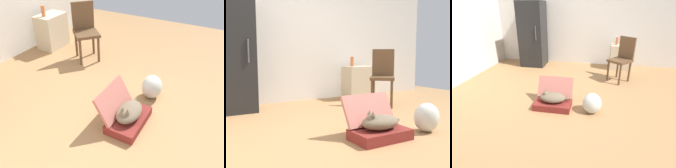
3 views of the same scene
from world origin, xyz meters
TOP-DOWN VIEW (x-y plane):
  - ground_plane at (0.00, 0.00)m, footprint 7.68×7.68m
  - suitcase_base at (-0.12, -0.47)m, footprint 0.62×0.38m
  - suitcase_lid at (-0.12, -0.26)m, footprint 0.62×0.22m
  - cat at (-0.13, -0.47)m, footprint 0.52×0.28m
  - plastic_bag_white at (0.54, -0.51)m, footprint 0.31×0.28m
  - side_table at (1.20, 1.85)m, footprint 0.57×0.38m
  - vase_tall at (1.06, 1.86)m, footprint 0.07×0.07m
  - chair at (1.13, 0.99)m, footprint 0.59×0.59m

SIDE VIEW (x-z plane):
  - ground_plane at x=0.00m, z-range 0.00..0.00m
  - suitcase_base at x=-0.12m, z-range 0.00..0.11m
  - plastic_bag_white at x=0.54m, z-range 0.00..0.34m
  - cat at x=-0.13m, z-range 0.09..0.30m
  - suitcase_lid at x=-0.12m, z-range 0.11..0.46m
  - side_table at x=1.20m, z-range 0.00..0.65m
  - chair at x=1.13m, z-range 0.05..1.03m
  - vase_tall at x=1.06m, z-range 0.65..0.85m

